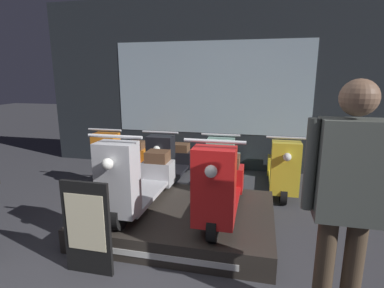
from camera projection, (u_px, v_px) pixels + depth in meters
shop_wall_back at (211, 86)px, 5.61m from camera, size 6.67×0.09×3.20m
display_platform at (181, 218)px, 3.55m from camera, size 2.14×1.58×0.25m
scooter_display_left at (138, 179)px, 3.46m from camera, size 0.55×1.58×0.98m
scooter_display_right at (221, 185)px, 3.25m from camera, size 0.55×1.58×0.98m
scooter_backrow_0 at (121, 158)px, 5.26m from camera, size 0.55×1.58×0.98m
scooter_backrow_1 at (171, 162)px, 5.06m from camera, size 0.55×1.58×0.98m
scooter_backrow_2 at (224, 165)px, 4.86m from camera, size 0.55×1.58×0.98m
scooter_backrow_3 at (282, 169)px, 4.66m from camera, size 0.55×1.58×0.98m
person_right_browsing at (347, 192)px, 1.95m from camera, size 0.56×0.23×1.76m
price_sign_board at (87, 228)px, 2.67m from camera, size 0.46×0.04×0.89m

